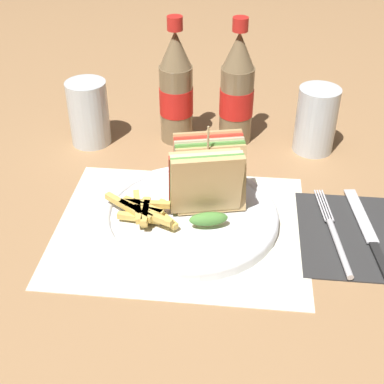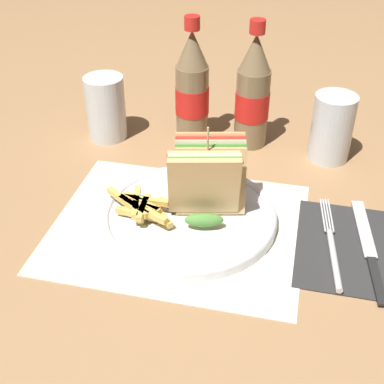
{
  "view_description": "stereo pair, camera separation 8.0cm",
  "coord_description": "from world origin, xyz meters",
  "px_view_note": "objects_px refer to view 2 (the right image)",
  "views": [
    {
      "loc": [
        0.09,
        -0.64,
        0.5
      ],
      "look_at": [
        0.02,
        0.01,
        0.04
      ],
      "focal_mm": 50.0,
      "sensor_mm": 36.0,
      "label": 1
    },
    {
      "loc": [
        0.17,
        -0.62,
        0.5
      ],
      "look_at": [
        0.02,
        0.01,
        0.04
      ],
      "focal_mm": 50.0,
      "sensor_mm": 36.0,
      "label": 2
    }
  ],
  "objects_px": {
    "fork": "(333,250)",
    "glass_far": "(106,108)",
    "plate_main": "(189,216)",
    "glass_near": "(331,132)",
    "coke_bottle_near": "(192,90)",
    "club_sandwich": "(207,179)",
    "coke_bottle_far": "(253,94)",
    "knife": "(369,249)"
  },
  "relations": [
    {
      "from": "coke_bottle_far",
      "to": "knife",
      "type": "bearing_deg",
      "value": -52.38
    },
    {
      "from": "fork",
      "to": "glass_near",
      "type": "relative_size",
      "value": 1.66
    },
    {
      "from": "glass_near",
      "to": "glass_far",
      "type": "relative_size",
      "value": 1.0
    },
    {
      "from": "club_sandwich",
      "to": "glass_far",
      "type": "bearing_deg",
      "value": 138.98
    },
    {
      "from": "plate_main",
      "to": "fork",
      "type": "relative_size",
      "value": 1.33
    },
    {
      "from": "knife",
      "to": "coke_bottle_far",
      "type": "distance_m",
      "value": 0.35
    },
    {
      "from": "coke_bottle_far",
      "to": "plate_main",
      "type": "bearing_deg",
      "value": -102.4
    },
    {
      "from": "fork",
      "to": "glass_near",
      "type": "bearing_deg",
      "value": 85.7
    },
    {
      "from": "club_sandwich",
      "to": "glass_far",
      "type": "xyz_separation_m",
      "value": [
        -0.23,
        0.2,
        -0.01
      ]
    },
    {
      "from": "coke_bottle_far",
      "to": "glass_near",
      "type": "relative_size",
      "value": 1.93
    },
    {
      "from": "knife",
      "to": "coke_bottle_far",
      "type": "xyz_separation_m",
      "value": [
        -0.2,
        0.27,
        0.09
      ]
    },
    {
      "from": "fork",
      "to": "coke_bottle_near",
      "type": "height_order",
      "value": "coke_bottle_near"
    },
    {
      "from": "fork",
      "to": "glass_far",
      "type": "height_order",
      "value": "glass_far"
    },
    {
      "from": "fork",
      "to": "coke_bottle_near",
      "type": "bearing_deg",
      "value": 126.61
    },
    {
      "from": "glass_near",
      "to": "coke_bottle_near",
      "type": "bearing_deg",
      "value": 176.88
    },
    {
      "from": "fork",
      "to": "coke_bottle_near",
      "type": "distance_m",
      "value": 0.39
    },
    {
      "from": "fork",
      "to": "coke_bottle_near",
      "type": "relative_size",
      "value": 0.86
    },
    {
      "from": "plate_main",
      "to": "glass_near",
      "type": "relative_size",
      "value": 2.21
    },
    {
      "from": "plate_main",
      "to": "coke_bottle_far",
      "type": "distance_m",
      "value": 0.28
    },
    {
      "from": "club_sandwich",
      "to": "fork",
      "type": "xyz_separation_m",
      "value": [
        0.19,
        -0.05,
        -0.06
      ]
    },
    {
      "from": "plate_main",
      "to": "glass_near",
      "type": "bearing_deg",
      "value": 49.81
    },
    {
      "from": "glass_near",
      "to": "knife",
      "type": "bearing_deg",
      "value": -75.81
    },
    {
      "from": "coke_bottle_far",
      "to": "coke_bottle_near",
      "type": "bearing_deg",
      "value": -176.87
    },
    {
      "from": "plate_main",
      "to": "club_sandwich",
      "type": "relative_size",
      "value": 1.92
    },
    {
      "from": "coke_bottle_near",
      "to": "glass_near",
      "type": "distance_m",
      "value": 0.26
    },
    {
      "from": "glass_far",
      "to": "coke_bottle_near",
      "type": "bearing_deg",
      "value": 10.48
    },
    {
      "from": "club_sandwich",
      "to": "fork",
      "type": "relative_size",
      "value": 0.69
    },
    {
      "from": "fork",
      "to": "coke_bottle_far",
      "type": "relative_size",
      "value": 0.86
    },
    {
      "from": "plate_main",
      "to": "coke_bottle_near",
      "type": "relative_size",
      "value": 1.14
    },
    {
      "from": "plate_main",
      "to": "glass_far",
      "type": "height_order",
      "value": "glass_far"
    },
    {
      "from": "plate_main",
      "to": "fork",
      "type": "distance_m",
      "value": 0.21
    },
    {
      "from": "coke_bottle_near",
      "to": "glass_far",
      "type": "distance_m",
      "value": 0.16
    },
    {
      "from": "glass_near",
      "to": "fork",
      "type": "bearing_deg",
      "value": -87.25
    },
    {
      "from": "fork",
      "to": "glass_far",
      "type": "distance_m",
      "value": 0.49
    },
    {
      "from": "glass_near",
      "to": "glass_far",
      "type": "bearing_deg",
      "value": -177.85
    },
    {
      "from": "knife",
      "to": "glass_far",
      "type": "relative_size",
      "value": 1.83
    },
    {
      "from": "plate_main",
      "to": "glass_far",
      "type": "relative_size",
      "value": 2.21
    },
    {
      "from": "coke_bottle_far",
      "to": "glass_near",
      "type": "distance_m",
      "value": 0.15
    },
    {
      "from": "club_sandwich",
      "to": "coke_bottle_near",
      "type": "distance_m",
      "value": 0.24
    },
    {
      "from": "club_sandwich",
      "to": "coke_bottle_far",
      "type": "distance_m",
      "value": 0.24
    },
    {
      "from": "club_sandwich",
      "to": "glass_near",
      "type": "bearing_deg",
      "value": 51.03
    },
    {
      "from": "fork",
      "to": "glass_far",
      "type": "xyz_separation_m",
      "value": [
        -0.42,
        0.25,
        0.05
      ]
    }
  ]
}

